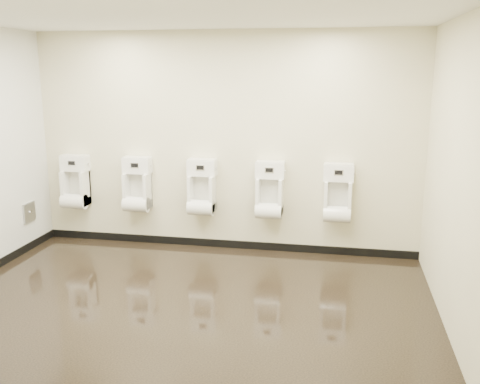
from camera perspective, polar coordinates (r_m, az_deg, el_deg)
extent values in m
cube|color=black|center=(5.62, -5.69, -11.55)|extent=(5.00, 3.50, 0.00)
cube|color=silver|center=(5.13, -6.42, 18.20)|extent=(5.00, 3.50, 0.00)
cube|color=beige|center=(6.87, -1.80, 5.25)|extent=(5.00, 0.02, 2.80)
cube|color=beige|center=(3.60, -14.10, -2.40)|extent=(5.00, 0.02, 2.80)
cube|color=beige|center=(5.08, 22.11, 1.49)|extent=(0.02, 3.50, 2.80)
cube|color=black|center=(7.17, -1.74, -5.52)|extent=(5.00, 0.02, 0.10)
cube|color=#9E9EA3|center=(7.50, -21.58, -2.02)|extent=(0.03, 0.25, 0.25)
cylinder|color=silver|center=(7.49, -21.46, -2.03)|extent=(0.02, 0.04, 0.04)
cube|color=white|center=(7.58, -17.14, 0.40)|extent=(0.33, 0.24, 0.47)
cube|color=silver|center=(7.64, -16.89, 0.82)|extent=(0.25, 0.01, 0.35)
cylinder|color=white|center=(7.56, -17.27, -0.94)|extent=(0.33, 0.20, 0.20)
cube|color=white|center=(7.54, -17.19, 2.93)|extent=(0.37, 0.17, 0.20)
cube|color=black|center=(7.46, -17.53, 2.96)|extent=(0.09, 0.01, 0.05)
cube|color=silver|center=(7.46, -17.52, 2.96)|extent=(0.11, 0.01, 0.07)
cylinder|color=silver|center=(7.46, -15.91, 2.91)|extent=(0.01, 0.03, 0.03)
cube|color=white|center=(7.21, -10.89, 0.12)|extent=(0.33, 0.24, 0.47)
cube|color=silver|center=(7.27, -10.68, 0.56)|extent=(0.25, 0.01, 0.35)
cylinder|color=white|center=(7.19, -11.02, -1.30)|extent=(0.33, 0.20, 0.20)
cube|color=white|center=(7.17, -10.91, 2.78)|extent=(0.37, 0.17, 0.20)
cube|color=black|center=(7.08, -11.19, 2.81)|extent=(0.09, 0.01, 0.05)
cube|color=silver|center=(7.09, -11.18, 2.81)|extent=(0.11, 0.01, 0.07)
cylinder|color=silver|center=(7.10, -9.49, 2.74)|extent=(0.01, 0.03, 0.03)
cube|color=white|center=(6.93, -4.09, -0.19)|extent=(0.33, 0.24, 0.47)
cube|color=silver|center=(7.00, -3.94, 0.28)|extent=(0.25, 0.01, 0.35)
cylinder|color=white|center=(6.92, -4.21, -1.66)|extent=(0.33, 0.20, 0.20)
cube|color=white|center=(6.90, -4.07, 2.58)|extent=(0.37, 0.17, 0.20)
cube|color=black|center=(6.80, -4.27, 2.60)|extent=(0.09, 0.01, 0.05)
cube|color=silver|center=(6.81, -4.27, 2.61)|extent=(0.11, 0.01, 0.07)
cylinder|color=silver|center=(6.85, -2.54, 2.53)|extent=(0.01, 0.03, 0.03)
cube|color=white|center=(6.76, 3.17, -0.51)|extent=(0.33, 0.24, 0.47)
cube|color=silver|center=(6.83, 3.26, -0.04)|extent=(0.25, 0.01, 0.35)
cylinder|color=white|center=(6.75, 3.08, -2.03)|extent=(0.33, 0.20, 0.20)
cube|color=white|center=(6.73, 3.24, 2.32)|extent=(0.37, 0.17, 0.20)
cube|color=black|center=(6.63, 3.14, 2.34)|extent=(0.09, 0.01, 0.05)
cube|color=silver|center=(6.63, 3.14, 2.35)|extent=(0.11, 0.01, 0.07)
cylinder|color=silver|center=(6.70, 4.85, 2.26)|extent=(0.01, 0.03, 0.03)
cube|color=white|center=(6.71, 10.37, -0.83)|extent=(0.33, 0.24, 0.47)
cube|color=silver|center=(6.77, 10.39, -0.34)|extent=(0.25, 0.01, 0.35)
cylinder|color=white|center=(6.69, 10.30, -2.35)|extent=(0.33, 0.20, 0.20)
cube|color=white|center=(6.67, 10.49, 2.03)|extent=(0.37, 0.17, 0.20)
cube|color=black|center=(6.57, 10.48, 2.05)|extent=(0.09, 0.01, 0.05)
cube|color=silver|center=(6.58, 10.48, 2.05)|extent=(0.11, 0.01, 0.07)
cylinder|color=silver|center=(6.67, 12.11, 1.96)|extent=(0.01, 0.03, 0.03)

